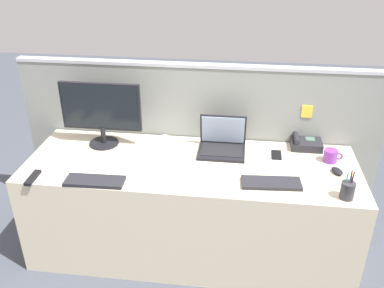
% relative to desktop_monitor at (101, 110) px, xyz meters
% --- Properties ---
extents(ground_plane, '(10.00, 10.00, 0.00)m').
position_rel_desktop_monitor_xyz_m(ground_plane, '(0.68, -0.20, -1.01)').
color(ground_plane, '#424751').
extents(desk, '(2.27, 0.78, 0.75)m').
position_rel_desktop_monitor_xyz_m(desk, '(0.68, -0.20, -0.64)').
color(desk, beige).
rests_on(desk, ground_plane).
extents(cubicle_divider, '(2.73, 0.07, 1.31)m').
position_rel_desktop_monitor_xyz_m(cubicle_divider, '(0.68, 0.23, -0.35)').
color(cubicle_divider, gray).
rests_on(cubicle_divider, ground_plane).
extents(desktop_monitor, '(0.58, 0.21, 0.47)m').
position_rel_desktop_monitor_xyz_m(desktop_monitor, '(0.00, 0.00, 0.00)').
color(desktop_monitor, black).
rests_on(desktop_monitor, desk).
extents(laptop, '(0.33, 0.27, 0.25)m').
position_rel_desktop_monitor_xyz_m(laptop, '(0.87, 0.01, -0.21)').
color(laptop, black).
rests_on(laptop, desk).
extents(desk_phone, '(0.22, 0.18, 0.09)m').
position_rel_desktop_monitor_xyz_m(desk_phone, '(1.47, 0.13, -0.23)').
color(desk_phone, '#232328').
rests_on(desk_phone, desk).
extents(keyboard_main, '(0.38, 0.15, 0.02)m').
position_rel_desktop_monitor_xyz_m(keyboard_main, '(0.10, -0.52, -0.26)').
color(keyboard_main, '#232328').
rests_on(keyboard_main, desk).
extents(keyboard_spare, '(0.38, 0.17, 0.02)m').
position_rel_desktop_monitor_xyz_m(keyboard_spare, '(1.21, -0.40, -0.26)').
color(keyboard_spare, '#232328').
rests_on(keyboard_spare, desk).
extents(computer_mouse_right_hand, '(0.09, 0.12, 0.03)m').
position_rel_desktop_monitor_xyz_m(computer_mouse_right_hand, '(1.64, -0.21, -0.25)').
color(computer_mouse_right_hand, black).
rests_on(computer_mouse_right_hand, desk).
extents(pen_cup, '(0.08, 0.08, 0.19)m').
position_rel_desktop_monitor_xyz_m(pen_cup, '(1.65, -0.50, -0.21)').
color(pen_cup, '#333338').
rests_on(pen_cup, desk).
extents(cell_phone_silver_slab, '(0.10, 0.16, 0.01)m').
position_rel_desktop_monitor_xyz_m(cell_phone_silver_slab, '(0.46, -0.10, -0.26)').
color(cell_phone_silver_slab, '#B7BAC1').
rests_on(cell_phone_silver_slab, desk).
extents(cell_phone_white_slab, '(0.14, 0.14, 0.01)m').
position_rel_desktop_monitor_xyz_m(cell_phone_white_slab, '(0.40, 0.13, -0.26)').
color(cell_phone_white_slab, silver).
rests_on(cell_phone_white_slab, desk).
extents(cell_phone_black_slab, '(0.07, 0.13, 0.01)m').
position_rel_desktop_monitor_xyz_m(cell_phone_black_slab, '(1.26, -0.02, -0.26)').
color(cell_phone_black_slab, black).
rests_on(cell_phone_black_slab, desk).
extents(tv_remote, '(0.05, 0.17, 0.02)m').
position_rel_desktop_monitor_xyz_m(tv_remote, '(-0.30, -0.53, -0.26)').
color(tv_remote, black).
rests_on(tv_remote, desk).
extents(coffee_mug, '(0.13, 0.09, 0.09)m').
position_rel_desktop_monitor_xyz_m(coffee_mug, '(1.62, -0.06, -0.22)').
color(coffee_mug, purple).
rests_on(coffee_mug, desk).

